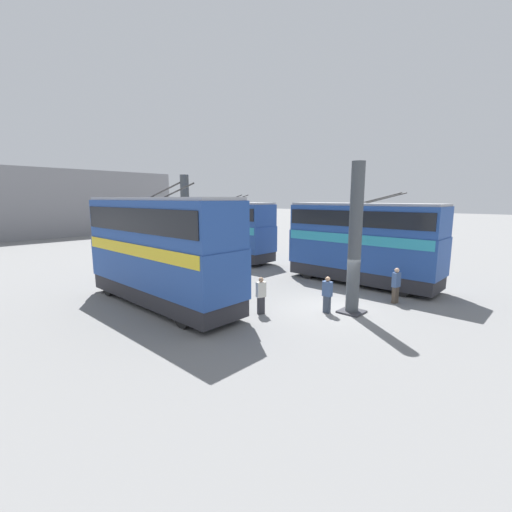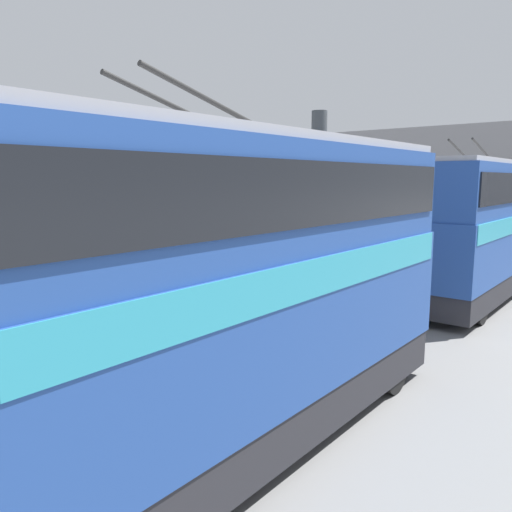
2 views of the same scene
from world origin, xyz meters
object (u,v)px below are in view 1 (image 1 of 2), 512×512
Objects in this scene: person_by_left_row at (396,284)px; person_aisle_midway at (234,269)px; oil_drum at (193,258)px; bus_right_mid at (159,245)px; bus_left_near at (362,239)px; person_aisle_foreground at (327,294)px; bus_left_far at (226,227)px; person_by_right_row at (261,295)px.

person_aisle_midway is (9.00, 2.55, -0.11)m from person_by_left_row.
person_by_left_row reaches higher than person_aisle_midway.
bus_right_mid is at bearing 135.55° from oil_drum.
bus_left_near is 5.66× the size of person_aisle_midway.
person_aisle_midway is at bearing 79.13° from person_aisle_foreground.
bus_left_near reaches higher than person_by_left_row.
person_aisle_foreground is at bearing 155.91° from bus_left_far.
person_by_left_row is at bearing 131.48° from person_aisle_midway.
bus_left_far is at bearing -103.64° from oil_drum.
bus_left_near is at bearing 156.37° from person_aisle_midway.
bus_left_near is 0.93× the size of bus_right_mid.
oil_drum is at bearing 76.36° from bus_left_far.
bus_left_near is at bearing -167.19° from oil_drum.
person_by_right_row is at bearing 156.57° from oil_drum.
bus_right_mid reaches higher than person_by_right_row.
bus_left_near is 5.37× the size of person_aisle_foreground.
person_aisle_midway is at bearing 141.66° from bus_left_far.
person_aisle_midway is at bearing 169.93° from person_by_right_row.
bus_left_far reaches higher than person_by_left_row.
bus_right_mid reaches higher than person_aisle_foreground.
bus_right_mid is at bearing 121.87° from person_aisle_foreground.
bus_left_near is 6.56m from person_aisle_foreground.
person_aisle_foreground is at bearing 107.36° from person_aisle_midway.
person_by_left_row is at bearing -135.56° from bus_right_mid.
person_aisle_midway is at bearing -152.63° from person_by_left_row.
person_aisle_foreground is 1.05× the size of person_aisle_midway.
person_by_left_row is 1.11× the size of person_aisle_midway.
bus_left_far is at bearing 0.00° from bus_left_near.
person_by_right_row is (-4.47, -2.34, -2.06)m from bus_right_mid.
bus_right_mid is at bearing -123.99° from person_by_left_row.
bus_right_mid is at bearing 64.12° from bus_left_near.
bus_left_far is 12.78m from bus_right_mid.
bus_left_far is 5.16× the size of person_by_left_row.
person_aisle_foreground reaches higher than person_aisle_midway.
bus_right_mid is 11.25m from oil_drum.
bus_left_near is 8.52m from person_by_right_row.
oil_drum is (16.10, 0.45, -0.55)m from person_by_left_row.
bus_left_far is (12.26, 0.00, -0.03)m from bus_left_near.
person_by_left_row is (-15.39, 2.50, -1.80)m from bus_left_far.
bus_right_mid is (-7.11, 10.62, 0.21)m from bus_left_far.
bus_left_near is 13.52m from oil_drum.
person_aisle_midway is (5.87, 5.05, -1.93)m from bus_left_near.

